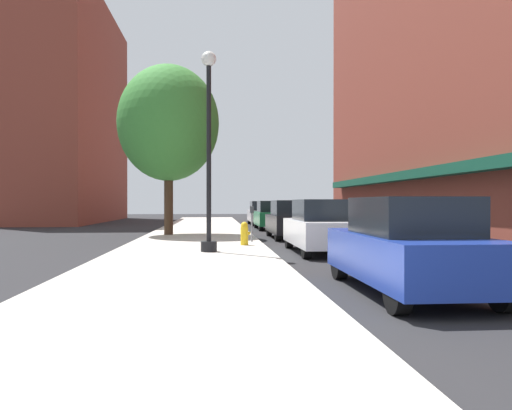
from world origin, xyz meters
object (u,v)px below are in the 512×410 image
object	(u,v)px
lamppost	(209,147)
car_silver	(262,213)
car_white	(322,227)
car_blue	(408,247)
parking_meter_near	(252,219)
tree_near	(169,123)
fire_hydrant	(244,233)
car_green	(272,216)
car_black	(291,220)

from	to	relation	value
lamppost	car_silver	size ratio (longest dim) A/B	1.37
lamppost	car_white	size ratio (longest dim) A/B	1.37
car_blue	car_white	world-z (taller)	same
parking_meter_near	tree_near	distance (m)	6.92
lamppost	fire_hydrant	bearing A→B (deg)	61.09
tree_near	car_blue	bearing A→B (deg)	-69.27
car_silver	car_green	bearing A→B (deg)	-87.81
tree_near	car_blue	distance (m)	15.80
fire_hydrant	parking_meter_near	bearing A→B (deg)	75.57
car_silver	car_white	bearing A→B (deg)	-87.81
car_white	car_silver	bearing A→B (deg)	91.05
parking_meter_near	car_black	world-z (taller)	car_black
car_green	car_silver	xyz separation A→B (m)	(0.00, 5.88, 0.00)
lamppost	parking_meter_near	xyz separation A→B (m)	(1.54, 3.52, -2.25)
lamppost	car_black	size ratio (longest dim) A/B	1.37
car_silver	lamppost	bearing A→B (deg)	-97.83
car_white	lamppost	bearing A→B (deg)	-171.25
parking_meter_near	car_green	world-z (taller)	car_green
car_white	parking_meter_near	bearing A→B (deg)	123.64
fire_hydrant	car_white	world-z (taller)	car_white
car_black	car_white	bearing A→B (deg)	-89.77
lamppost	tree_near	size ratio (longest dim) A/B	0.77
car_white	car_silver	size ratio (longest dim) A/B	1.00
car_blue	car_white	bearing A→B (deg)	91.40
car_black	car_green	bearing A→B (deg)	90.23
fire_hydrant	car_green	size ratio (longest dim) A/B	0.18
lamppost	parking_meter_near	world-z (taller)	lamppost
lamppost	car_silver	distance (m)	20.19
car_white	car_silver	distance (m)	19.27
tree_near	car_green	distance (m)	9.15
car_white	car_black	world-z (taller)	same
parking_meter_near	car_silver	world-z (taller)	car_silver
fire_hydrant	car_white	xyz separation A→B (m)	(2.30, -1.67, 0.29)
car_green	car_white	bearing A→B (deg)	-89.77
car_black	car_green	size ratio (longest dim) A/B	1.00
car_white	car_green	bearing A→B (deg)	91.05
parking_meter_near	car_black	bearing A→B (deg)	58.01
fire_hydrant	car_green	world-z (taller)	car_green
lamppost	car_black	xyz separation A→B (m)	(3.49, 6.64, -2.39)
car_blue	car_green	size ratio (longest dim) A/B	1.00
tree_near	car_silver	xyz separation A→B (m)	(5.38, 11.89, -4.32)
fire_hydrant	car_black	bearing A→B (deg)	62.88
tree_near	car_white	bearing A→B (deg)	-53.92
tree_near	car_green	size ratio (longest dim) A/B	1.77
car_blue	car_green	distance (m)	20.22
tree_near	fire_hydrant	bearing A→B (deg)	-61.71
lamppost	car_green	world-z (taller)	lamppost
car_blue	lamppost	bearing A→B (deg)	120.15
tree_near	car_green	xyz separation A→B (m)	(5.38, 6.01, -4.32)
parking_meter_near	car_green	size ratio (longest dim) A/B	0.30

